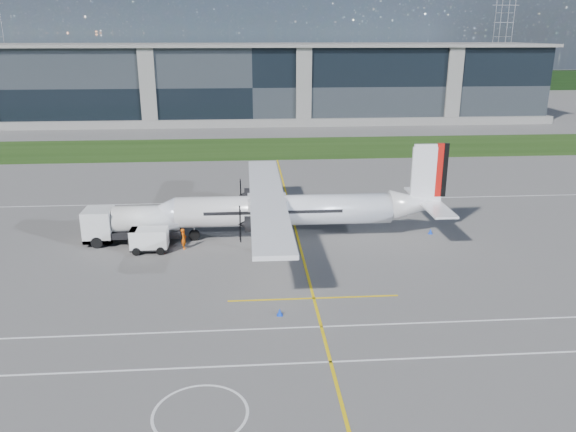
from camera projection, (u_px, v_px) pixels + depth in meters
The scene contains 17 objects.
ground at pixel (257, 159), 82.60m from camera, with size 400.00×400.00×0.00m, color #555351.
grass_strip at pixel (255, 148), 90.17m from camera, with size 400.00×18.00×0.04m, color #1C380F.
terminal_building at pixel (252, 84), 118.18m from camera, with size 120.00×20.00×15.00m, color black.
tree_line at pixel (249, 82), 176.45m from camera, with size 400.00×6.00×6.00m, color black.
pylon_east at pixel (502, 41), 188.26m from camera, with size 9.00×4.60×30.00m, color gray, non-canonical shape.
yellow_taxiway_centerline at pixel (294, 224), 54.37m from camera, with size 0.20×70.00×0.01m, color yellow.
white_lane_line at pixel (277, 364), 31.41m from camera, with size 90.00×0.15×0.01m, color white.
turboprop_aircraft at pixel (295, 193), 49.56m from camera, with size 27.18×28.19×8.46m, color white, non-canonical shape.
fuel_tanker_truck at pixel (126, 225), 49.25m from camera, with size 8.79×2.86×3.29m, color silver, non-canonical shape.
baggage_tug at pixel (149, 240), 47.40m from camera, with size 3.31×1.98×1.98m, color white, non-canonical shape.
ground_crew_person at pixel (184, 237), 47.89m from camera, with size 0.86×0.61×2.10m, color #F25907.
safety_cone_portwing at pixel (280, 312), 36.78m from camera, with size 0.36×0.36×0.50m, color #0B38C5.
safety_cone_nose_port at pixel (154, 244), 48.59m from camera, with size 0.36×0.36×0.50m, color #0B38C5.
safety_cone_tail at pixel (430, 231), 51.75m from camera, with size 0.36×0.36×0.50m, color #0B38C5.
safety_cone_stbdwing at pixel (264, 194), 63.77m from camera, with size 0.36×0.36×0.50m, color #0B38C5.
safety_cone_fwd at pixel (136, 239), 49.73m from camera, with size 0.36×0.36×0.50m, color #0B38C5.
safety_cone_nose_stbd at pixel (149, 234), 51.01m from camera, with size 0.36×0.36×0.50m, color #0B38C5.
Camera 1 is at (-1.46, -41.24, 17.66)m, focal length 35.00 mm.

